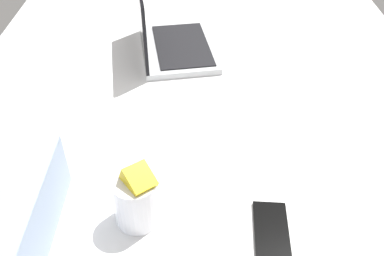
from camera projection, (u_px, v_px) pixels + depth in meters
bed_mattress at (203, 153)px, 114.10cm from camera, size 180.00×140.00×18.00cm
laptop at (168, 40)px, 135.25cm from camera, size 36.27×28.01×23.00cm
snack_cup at (136, 198)px, 82.18cm from camera, size 9.00×9.45×14.37cm
cell_phone at (271, 231)px, 83.20cm from camera, size 14.44×7.75×0.80cm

